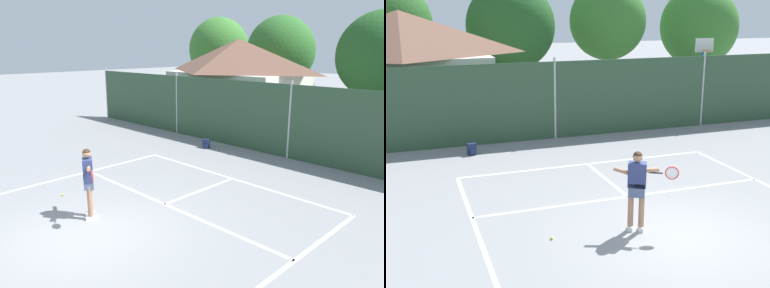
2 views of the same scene
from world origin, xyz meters
TOP-DOWN VIEW (x-y plane):
  - ground_plane at (0.00, 0.00)m, footprint 120.00×120.00m
  - court_markings at (0.00, 0.65)m, footprint 8.30×11.10m
  - chainlink_fence at (0.00, 9.00)m, footprint 26.09×0.09m
  - clubhouse_building at (-5.32, 12.45)m, footprint 7.20×4.92m
  - tennis_player at (-0.69, 0.56)m, footprint 1.33×0.67m
  - tennis_ball at (-2.63, 0.74)m, footprint 0.07×0.07m
  - backpack_navy at (-3.34, 7.81)m, footprint 0.32×0.30m

SIDE VIEW (x-z plane):
  - ground_plane at x=0.00m, z-range 0.00..0.00m
  - court_markings at x=0.00m, z-range 0.00..0.01m
  - tennis_ball at x=-2.63m, z-range 0.00..0.07m
  - backpack_navy at x=-3.34m, z-range -0.04..0.42m
  - tennis_player at x=-0.69m, z-range 0.18..2.04m
  - chainlink_fence at x=0.00m, z-range -0.07..3.01m
  - clubhouse_building at x=-5.32m, z-range 0.09..4.86m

